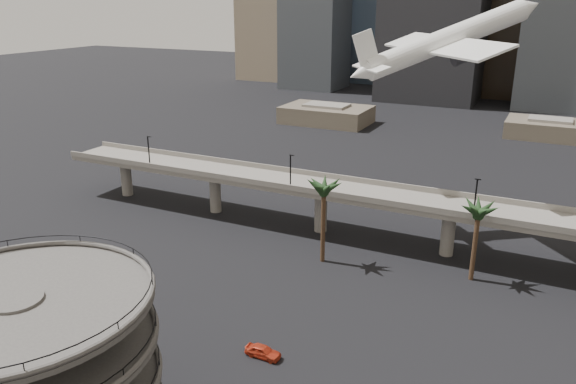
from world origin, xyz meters
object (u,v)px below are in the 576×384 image
at_px(parking_ramp, 27,365).
at_px(airborne_jet, 446,41).
at_px(car_a, 263,351).
at_px(overpass, 382,201).

bearing_deg(parking_ramp, airborne_jet, 76.34).
height_order(parking_ramp, car_a, parking_ramp).
bearing_deg(airborne_jet, car_a, -139.55).
distance_m(parking_ramp, car_a, 25.98).
bearing_deg(airborne_jet, overpass, -149.69).
distance_m(airborne_jet, car_a, 61.64).
bearing_deg(car_a, parking_ramp, 154.71).
distance_m(parking_ramp, airborne_jet, 79.72).
bearing_deg(overpass, car_a, -93.73).
xyz_separation_m(overpass, airborne_jet, (5.06, 15.34, 24.93)).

